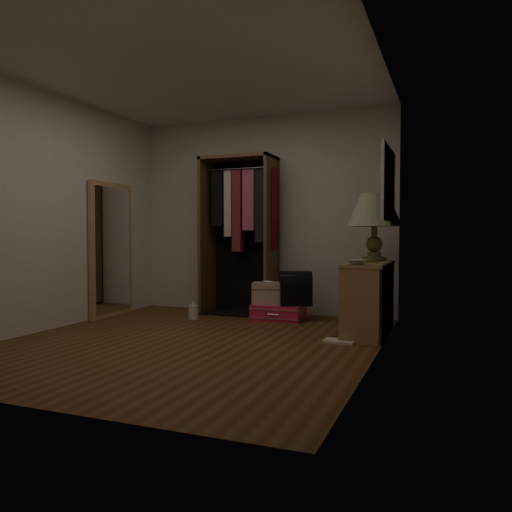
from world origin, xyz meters
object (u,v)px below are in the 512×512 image
table_lamp (375,212)px  white_jug (193,312)px  open_wardrobe (242,222)px  console_bookshelf (369,296)px  pink_suitcase (279,312)px  train_case (268,293)px  black_bag (295,288)px  floor_mirror (111,250)px

table_lamp → white_jug: bearing=-174.0°
open_wardrobe → console_bookshelf: bearing=-22.7°
console_bookshelf → pink_suitcase: size_ratio=1.75×
train_case → white_jug: (-0.86, -0.34, -0.23)m
table_lamp → white_jug: 2.47m
console_bookshelf → table_lamp: (0.00, 0.34, 0.90)m
open_wardrobe → pink_suitcase: (0.59, -0.27, -1.11)m
train_case → black_bag: black_bag is taller
black_bag → table_lamp: size_ratio=0.60×
console_bookshelf → floor_mirror: bearing=-179.3°
white_jug → table_lamp: bearing=6.0°
open_wardrobe → train_case: bearing=-30.3°
console_bookshelf → train_case: 1.37m
train_case → open_wardrobe: bearing=136.3°
console_bookshelf → black_bag: size_ratio=2.50×
open_wardrobe → pink_suitcase: 1.29m
table_lamp → pink_suitcase: bearing=174.1°
floor_mirror → table_lamp: (3.24, 0.39, 0.44)m
floor_mirror → white_jug: floor_mirror is taller
floor_mirror → table_lamp: 3.30m
table_lamp → floor_mirror: bearing=-173.2°
console_bookshelf → floor_mirror: floor_mirror is taller
console_bookshelf → open_wardrobe: bearing=157.3°
white_jug → open_wardrobe: bearing=57.1°
pink_suitcase → train_case: train_case is taller
black_bag → table_lamp: 1.30m
train_case → black_bag: (0.35, -0.00, 0.08)m
table_lamp → white_jug: (-2.15, -0.23, -1.20)m
pink_suitcase → black_bag: bearing=-3.4°
train_case → floor_mirror: bearing=-179.0°
open_wardrobe → table_lamp: 1.80m
open_wardrobe → floor_mirror: bearing=-152.6°
console_bookshelf → open_wardrobe: size_ratio=0.55×
black_bag → white_jug: black_bag is taller
open_wardrobe → train_case: open_wardrobe is taller
floor_mirror → table_lamp: bearing=6.8°
train_case → table_lamp: table_lamp is taller
console_bookshelf → open_wardrobe: (-1.75, 0.73, 0.82)m
open_wardrobe → black_bag: size_ratio=4.58×
white_jug → black_bag: bearing=15.8°
console_bookshelf → open_wardrobe: 2.06m
console_bookshelf → train_case: bearing=160.3°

